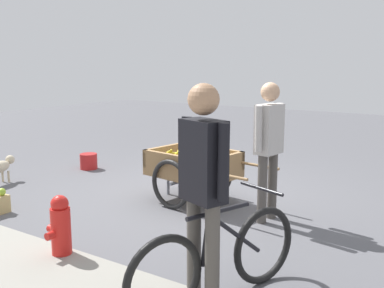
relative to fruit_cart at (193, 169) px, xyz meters
name	(u,v)px	position (x,y,z in m)	size (l,w,h in m)	color
ground_plane	(191,195)	(0.17, -0.21, -0.44)	(24.00, 24.00, 0.00)	#56565B
fruit_cart	(193,169)	(0.00, 0.00, 0.00)	(1.74, 1.02, 0.72)	#937047
vendor_person	(269,139)	(-1.13, 0.15, 0.53)	(0.24, 0.53, 1.62)	#4C4742
bicycle	(218,258)	(-1.58, 2.05, -0.09)	(0.68, 1.58, 0.85)	black
cyclist_person	(203,177)	(-1.53, 2.20, 0.58)	(0.49, 0.30, 1.69)	#4C4742
dog	(1,166)	(2.95, 0.88, -0.17)	(0.32, 0.64, 0.40)	beige
fire_hydrant	(61,231)	(-0.08, 2.31, -0.11)	(0.25, 0.25, 0.67)	red
plastic_bucket	(89,161)	(2.56, -0.55, -0.30)	(0.30, 0.30, 0.27)	#B21E1E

